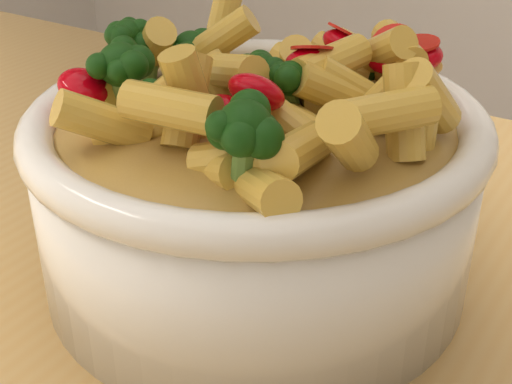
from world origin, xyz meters
The scene contains 2 objects.
serving_bowl centered at (0.09, 0.07, 0.96)m, with size 0.26×0.26×0.11m.
pasta_salad centered at (0.09, 0.07, 1.03)m, with size 0.21×0.21×0.05m.
Camera 1 is at (0.29, -0.24, 1.16)m, focal length 50.00 mm.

